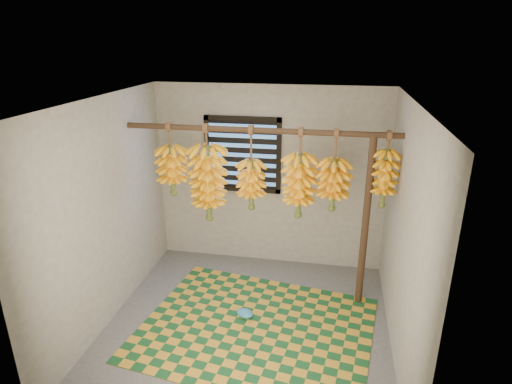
% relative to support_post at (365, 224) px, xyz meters
% --- Properties ---
extents(floor, '(3.00, 3.00, 0.01)m').
position_rel_support_post_xyz_m(floor, '(-1.20, -0.70, -1.00)').
color(floor, '#525252').
rests_on(floor, ground).
extents(ceiling, '(3.00, 3.00, 0.01)m').
position_rel_support_post_xyz_m(ceiling, '(-1.20, -0.70, 1.40)').
color(ceiling, silver).
rests_on(ceiling, wall_back).
extents(wall_back, '(3.00, 0.01, 2.40)m').
position_rel_support_post_xyz_m(wall_back, '(-1.20, 0.80, 0.20)').
color(wall_back, gray).
rests_on(wall_back, floor).
extents(wall_left, '(0.01, 3.00, 2.40)m').
position_rel_support_post_xyz_m(wall_left, '(-2.71, -0.70, 0.20)').
color(wall_left, gray).
rests_on(wall_left, floor).
extents(wall_right, '(0.01, 3.00, 2.40)m').
position_rel_support_post_xyz_m(wall_right, '(0.30, -0.70, 0.20)').
color(wall_right, gray).
rests_on(wall_right, floor).
extents(window, '(1.00, 0.04, 1.00)m').
position_rel_support_post_xyz_m(window, '(-1.55, 0.78, 0.50)').
color(window, black).
rests_on(window, wall_back).
extents(hanging_pole, '(3.00, 0.06, 0.06)m').
position_rel_support_post_xyz_m(hanging_pole, '(-1.20, 0.00, 1.00)').
color(hanging_pole, '#422919').
rests_on(hanging_pole, wall_left).
extents(support_post, '(0.08, 0.08, 2.00)m').
position_rel_support_post_xyz_m(support_post, '(0.00, 0.00, 0.00)').
color(support_post, '#422919').
rests_on(support_post, floor).
extents(woven_mat, '(2.64, 2.24, 0.01)m').
position_rel_support_post_xyz_m(woven_mat, '(-1.09, -0.72, -0.99)').
color(woven_mat, '#164D24').
rests_on(woven_mat, floor).
extents(plastic_bag, '(0.24, 0.21, 0.08)m').
position_rel_support_post_xyz_m(plastic_bag, '(-1.25, -0.54, -0.95)').
color(plastic_bag, '#3288BD').
rests_on(plastic_bag, woven_mat).
extents(banana_bunch_a, '(0.34, 0.34, 0.85)m').
position_rel_support_post_xyz_m(banana_bunch_a, '(-2.21, 0.00, 0.49)').
color(banana_bunch_a, brown).
rests_on(banana_bunch_a, hanging_pole).
extents(banana_bunch_b, '(0.43, 0.43, 1.13)m').
position_rel_support_post_xyz_m(banana_bunch_b, '(-1.79, 0.00, 0.36)').
color(banana_bunch_b, brown).
rests_on(banana_bunch_b, hanging_pole).
extents(banana_bunch_c, '(0.31, 0.31, 0.96)m').
position_rel_support_post_xyz_m(banana_bunch_c, '(-1.28, 0.00, 0.38)').
color(banana_bunch_c, brown).
rests_on(banana_bunch_c, hanging_pole).
extents(banana_bunch_d, '(0.35, 0.35, 1.02)m').
position_rel_support_post_xyz_m(banana_bunch_d, '(-0.75, 0.00, 0.40)').
color(banana_bunch_d, brown).
rests_on(banana_bunch_d, hanging_pole).
extents(banana_bunch_e, '(0.37, 0.37, 0.91)m').
position_rel_support_post_xyz_m(banana_bunch_e, '(-0.38, 0.00, 0.43)').
color(banana_bunch_e, brown).
rests_on(banana_bunch_e, hanging_pole).
extents(banana_bunch_f, '(0.27, 0.27, 0.83)m').
position_rel_support_post_xyz_m(banana_bunch_f, '(0.15, 0.00, 0.54)').
color(banana_bunch_f, brown).
rests_on(banana_bunch_f, hanging_pole).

